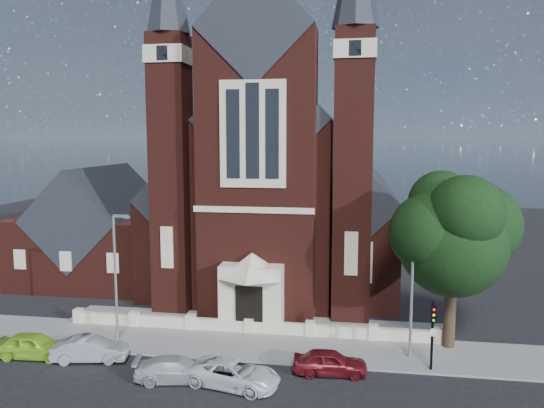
% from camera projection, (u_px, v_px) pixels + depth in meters
% --- Properties ---
extents(ground, '(120.00, 120.00, 0.00)m').
position_uv_depth(ground, '(270.00, 296.00, 43.11)').
color(ground, black).
rests_on(ground, ground).
extents(pavement_strip, '(60.00, 5.00, 0.12)m').
position_uv_depth(pavement_strip, '(243.00, 345.00, 32.82)').
color(pavement_strip, gray).
rests_on(pavement_strip, ground).
extents(forecourt_paving, '(26.00, 3.00, 0.14)m').
position_uv_depth(forecourt_paving, '(255.00, 323.00, 36.74)').
color(forecourt_paving, gray).
rests_on(forecourt_paving, ground).
extents(forecourt_wall, '(24.00, 0.40, 0.90)m').
position_uv_depth(forecourt_wall, '(249.00, 333.00, 34.78)').
color(forecourt_wall, beige).
rests_on(forecourt_wall, ground).
extents(church, '(20.01, 34.90, 29.20)m').
position_uv_depth(church, '(283.00, 187.00, 49.87)').
color(church, '#441812').
rests_on(church, ground).
extents(parish_hall, '(12.00, 12.20, 10.24)m').
position_uv_depth(parish_hall, '(101.00, 235.00, 48.02)').
color(parish_hall, '#441812').
rests_on(parish_hall, ground).
extents(street_tree, '(6.40, 6.60, 10.70)m').
position_uv_depth(street_tree, '(456.00, 237.00, 31.18)').
color(street_tree, black).
rests_on(street_tree, ground).
extents(street_lamp_left, '(1.16, 0.22, 8.09)m').
position_uv_depth(street_lamp_left, '(117.00, 270.00, 32.97)').
color(street_lamp_left, gray).
rests_on(street_lamp_left, ground).
extents(street_lamp_right, '(1.16, 0.22, 8.09)m').
position_uv_depth(street_lamp_right, '(414.00, 282.00, 30.19)').
color(street_lamp_right, gray).
rests_on(street_lamp_right, ground).
extents(traffic_signal, '(0.28, 0.42, 4.00)m').
position_uv_depth(traffic_signal, '(433.00, 327.00, 28.76)').
color(traffic_signal, black).
rests_on(traffic_signal, ground).
extents(car_lime_van, '(4.42, 2.02, 1.47)m').
position_uv_depth(car_lime_van, '(33.00, 345.00, 30.89)').
color(car_lime_van, '#98D72B').
rests_on(car_lime_van, ground).
extents(car_silver_a, '(4.45, 2.27, 1.40)m').
position_uv_depth(car_silver_a, '(90.00, 349.00, 30.43)').
color(car_silver_a, gray).
rests_on(car_silver_a, ground).
extents(car_silver_b, '(4.65, 2.57, 1.28)m').
position_uv_depth(car_silver_b, '(176.00, 369.00, 27.94)').
color(car_silver_b, '#B0B4B8').
rests_on(car_silver_b, ground).
extents(car_white_suv, '(5.27, 3.30, 1.36)m').
position_uv_depth(car_white_suv, '(234.00, 374.00, 27.32)').
color(car_white_suv, white).
rests_on(car_white_suv, ground).
extents(car_dark_red, '(4.10, 1.86, 1.37)m').
position_uv_depth(car_dark_red, '(330.00, 362.00, 28.70)').
color(car_dark_red, maroon).
rests_on(car_dark_red, ground).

